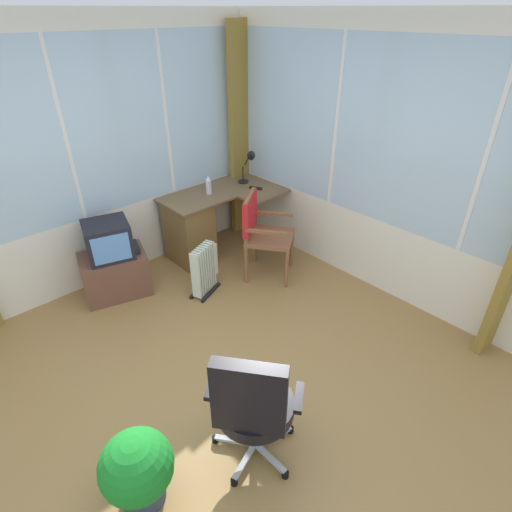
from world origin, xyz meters
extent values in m
cube|color=olive|center=(0.00, 0.00, -0.03)|extent=(5.24, 5.27, 0.06)
cube|color=white|center=(0.00, 2.17, 0.38)|extent=(4.24, 0.06, 0.76)
cube|color=silver|center=(0.00, 2.17, 1.59)|extent=(4.15, 0.06, 1.65)
cube|color=white|center=(0.00, 2.17, 2.50)|extent=(4.24, 0.06, 0.18)
cube|color=white|center=(0.00, 2.17, 1.59)|extent=(0.04, 0.07, 1.65)
cube|color=white|center=(1.06, 2.17, 1.59)|extent=(0.04, 0.07, 1.65)
cube|color=white|center=(2.15, 0.00, 0.38)|extent=(0.06, 4.27, 0.76)
cube|color=silver|center=(2.15, 0.00, 1.59)|extent=(0.06, 4.19, 1.65)
cube|color=white|center=(2.15, 0.00, 2.50)|extent=(0.06, 4.27, 0.18)
cube|color=white|center=(2.15, -0.71, 1.59)|extent=(0.07, 0.04, 1.65)
cube|color=white|center=(2.15, 0.71, 1.59)|extent=(0.07, 0.04, 1.65)
cube|color=olive|center=(2.02, 2.04, 1.25)|extent=(0.35, 0.10, 2.49)
cube|color=brown|center=(1.43, 1.82, 0.74)|extent=(1.33, 0.59, 0.02)
cube|color=brown|center=(1.80, 1.39, 0.74)|extent=(0.59, 0.28, 0.02)
cube|color=brown|center=(1.00, 1.82, 0.36)|extent=(0.40, 0.55, 0.72)
cylinder|color=#4C4C51|center=(1.55, 1.29, 0.36)|extent=(0.04, 0.04, 0.73)
cylinder|color=#4C4C51|center=(0.81, 2.07, 0.36)|extent=(0.04, 0.04, 0.73)
cylinder|color=black|center=(1.84, 1.81, 0.76)|extent=(0.13, 0.13, 0.02)
cylinder|color=black|center=(1.84, 1.81, 0.86)|extent=(0.02, 0.02, 0.18)
cylinder|color=black|center=(1.89, 1.78, 1.04)|extent=(0.03, 0.10, 0.17)
cone|color=black|center=(1.94, 1.74, 1.08)|extent=(0.13, 0.13, 0.12)
cube|color=black|center=(1.80, 1.55, 0.76)|extent=(0.10, 0.15, 0.02)
cylinder|color=silver|center=(1.32, 1.81, 0.83)|extent=(0.06, 0.06, 0.16)
cone|color=white|center=(1.32, 1.81, 0.94)|extent=(0.06, 0.06, 0.06)
cylinder|color=brown|center=(1.41, 0.65, 0.22)|extent=(0.04, 0.04, 0.45)
cylinder|color=brown|center=(1.77, 0.91, 0.22)|extent=(0.04, 0.04, 0.45)
cylinder|color=brown|center=(1.16, 1.01, 0.22)|extent=(0.04, 0.04, 0.45)
cylinder|color=brown|center=(1.52, 1.26, 0.22)|extent=(0.04, 0.04, 0.45)
cube|color=brown|center=(1.46, 0.96, 0.47)|extent=(0.67, 0.67, 0.04)
cube|color=brown|center=(1.34, 1.14, 0.71)|extent=(0.37, 0.28, 0.45)
cube|color=red|center=(1.34, 1.14, 0.73)|extent=(0.41, 0.31, 0.38)
cube|color=brown|center=(1.29, 0.83, 0.65)|extent=(0.28, 0.38, 0.03)
cube|color=brown|center=(1.64, 1.09, 0.65)|extent=(0.28, 0.38, 0.03)
cube|color=#B7B7BF|center=(-0.20, -0.38, 0.04)|extent=(0.20, 0.25, 0.02)
cylinder|color=black|center=(-0.28, -0.27, 0.02)|extent=(0.05, 0.05, 0.05)
cube|color=#B7B7BF|center=(-0.25, -0.54, 0.04)|extent=(0.28, 0.12, 0.02)
cylinder|color=black|center=(-0.38, -0.58, 0.02)|extent=(0.05, 0.05, 0.05)
cube|color=#B7B7BF|center=(-0.11, -0.63, 0.04)|extent=(0.04, 0.28, 0.02)
cylinder|color=black|center=(-0.11, -0.77, 0.02)|extent=(0.05, 0.05, 0.05)
cube|color=#B7B7BF|center=(0.02, -0.53, 0.04)|extent=(0.28, 0.12, 0.02)
cylinder|color=black|center=(0.15, -0.58, 0.02)|extent=(0.05, 0.05, 0.05)
cube|color=#B7B7BF|center=(-0.04, -0.38, 0.04)|extent=(0.19, 0.25, 0.02)
cylinder|color=black|center=(0.04, -0.26, 0.02)|extent=(0.05, 0.05, 0.05)
cylinder|color=#B7B7BF|center=(-0.12, -0.49, 0.23)|extent=(0.05, 0.05, 0.34)
cylinder|color=black|center=(-0.12, -0.49, 0.44)|extent=(0.50, 0.50, 0.09)
cube|color=black|center=(-0.27, -0.61, 0.73)|extent=(0.33, 0.39, 0.50)
cube|color=black|center=(0.05, -0.71, 0.57)|extent=(0.21, 0.17, 0.04)
cube|color=black|center=(-0.28, -0.28, 0.57)|extent=(0.21, 0.17, 0.04)
cube|color=brown|center=(0.05, 1.80, 0.23)|extent=(0.74, 0.61, 0.46)
cube|color=black|center=(0.05, 1.80, 0.64)|extent=(0.52, 0.50, 0.36)
cube|color=#5F95DF|center=(-0.01, 1.61, 0.64)|extent=(0.33, 0.11, 0.28)
cube|color=#262628|center=(0.19, 1.76, 0.49)|extent=(0.31, 0.29, 0.07)
cube|color=silver|center=(0.58, 1.12, 0.29)|extent=(0.06, 0.10, 0.52)
cube|color=silver|center=(0.62, 1.14, 0.29)|extent=(0.06, 0.10, 0.52)
cube|color=silver|center=(0.66, 1.15, 0.29)|extent=(0.06, 0.10, 0.52)
cube|color=silver|center=(0.70, 1.17, 0.29)|extent=(0.06, 0.10, 0.52)
cube|color=silver|center=(0.74, 1.18, 0.29)|extent=(0.06, 0.10, 0.52)
cube|color=silver|center=(0.78, 1.20, 0.29)|extent=(0.06, 0.10, 0.52)
cube|color=silver|center=(0.82, 1.21, 0.29)|extent=(0.06, 0.10, 0.52)
cube|color=silver|center=(0.86, 1.23, 0.29)|extent=(0.06, 0.10, 0.52)
cube|color=black|center=(0.75, 1.11, 0.01)|extent=(0.34, 0.16, 0.03)
cube|color=black|center=(0.69, 1.24, 0.01)|extent=(0.34, 0.16, 0.03)
cube|color=silver|center=(0.89, 1.24, 0.31)|extent=(0.08, 0.10, 0.36)
cylinder|color=#303D52|center=(-0.84, -0.27, 0.08)|extent=(0.27, 0.27, 0.16)
sphere|color=#198026|center=(-0.84, -0.27, 0.33)|extent=(0.43, 0.43, 0.43)
camera|label=1|loc=(-1.26, -1.72, 2.57)|focal=28.39mm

